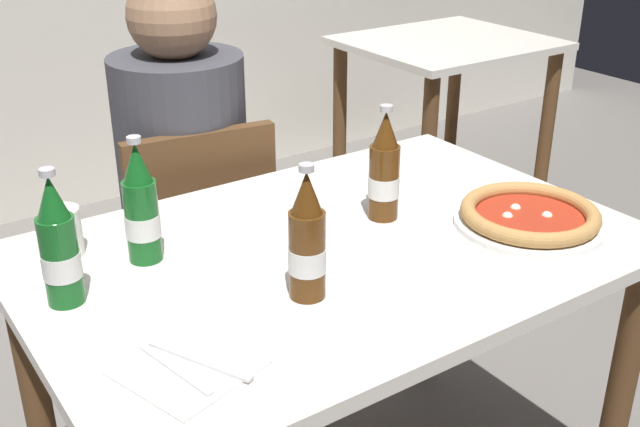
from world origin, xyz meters
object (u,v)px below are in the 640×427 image
at_px(chair_behind_table, 195,250).
at_px(dining_table_background, 445,77).
at_px(napkin_with_cutlery, 188,367).
at_px(paper_cup, 63,232).
at_px(beer_bottle_right, 384,172).
at_px(beer_bottle_left, 141,210).
at_px(diner_seated, 187,209).
at_px(beer_bottle_extra, 307,243).
at_px(dining_table_main, 334,295).
at_px(pizza_margherita_near, 529,216).
at_px(beer_bottle_center, 59,248).

xyz_separation_m(chair_behind_table, dining_table_background, (1.49, 0.64, 0.11)).
height_order(napkin_with_cutlery, paper_cup, paper_cup).
relative_size(beer_bottle_right, napkin_with_cutlery, 1.10).
relative_size(dining_table_background, paper_cup, 8.42).
bearing_deg(dining_table_background, beer_bottle_left, -148.62).
height_order(diner_seated, beer_bottle_extra, diner_seated).
distance_m(dining_table_main, beer_bottle_left, 0.43).
bearing_deg(pizza_margherita_near, paper_cup, 153.53).
xyz_separation_m(dining_table_main, beer_bottle_left, (-0.33, 0.16, 0.22)).
bearing_deg(chair_behind_table, beer_bottle_center, 55.12).
bearing_deg(dining_table_background, beer_bottle_right, -137.32).
distance_m(beer_bottle_right, napkin_with_cutlery, 0.64).
relative_size(diner_seated, napkin_with_cutlery, 5.38).
bearing_deg(dining_table_background, chair_behind_table, -156.76).
relative_size(diner_seated, dining_table_background, 1.51).
bearing_deg(dining_table_main, beer_bottle_right, 16.91).
bearing_deg(chair_behind_table, paper_cup, 46.93).
bearing_deg(diner_seated, napkin_with_cutlery, -114.69).
xyz_separation_m(diner_seated, beer_bottle_right, (0.18, -0.61, 0.27)).
bearing_deg(beer_bottle_right, napkin_with_cutlery, -156.18).
distance_m(pizza_margherita_near, beer_bottle_right, 0.32).
height_order(chair_behind_table, pizza_margherita_near, chair_behind_table).
relative_size(dining_table_main, beer_bottle_left, 4.86).
xyz_separation_m(diner_seated, paper_cup, (-0.43, -0.40, 0.21)).
bearing_deg(paper_cup, beer_bottle_center, -107.20).
bearing_deg(beer_bottle_center, diner_seated, 49.59).
height_order(dining_table_background, beer_bottle_center, beer_bottle_center).
bearing_deg(beer_bottle_center, beer_bottle_left, 21.27).
height_order(diner_seated, dining_table_background, diner_seated).
height_order(beer_bottle_center, beer_bottle_extra, same).
bearing_deg(beer_bottle_extra, dining_table_background, 40.55).
distance_m(dining_table_main, chair_behind_table, 0.63).
distance_m(beer_bottle_left, beer_bottle_right, 0.50).
height_order(chair_behind_table, beer_bottle_center, beer_bottle_center).
height_order(dining_table_background, beer_bottle_left, beer_bottle_left).
bearing_deg(beer_bottle_center, chair_behind_table, 47.55).
distance_m(diner_seated, beer_bottle_right, 0.69).
bearing_deg(beer_bottle_right, diner_seated, 106.30).
distance_m(chair_behind_table, dining_table_background, 1.63).
bearing_deg(paper_cup, pizza_margherita_near, -26.47).
xyz_separation_m(dining_table_background, pizza_margherita_near, (-1.08, -1.40, 0.18)).
distance_m(beer_bottle_left, napkin_with_cutlery, 0.39).
bearing_deg(beer_bottle_center, dining_table_main, -9.97).
xyz_separation_m(chair_behind_table, beer_bottle_center, (-0.48, -0.52, 0.37)).
xyz_separation_m(dining_table_main, chair_behind_table, (-0.03, 0.61, -0.15)).
bearing_deg(diner_seated, chair_behind_table, -100.55).
distance_m(dining_table_main, paper_cup, 0.55).
height_order(pizza_margherita_near, paper_cup, paper_cup).
bearing_deg(dining_table_main, dining_table_background, 40.50).
height_order(dining_table_main, paper_cup, paper_cup).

